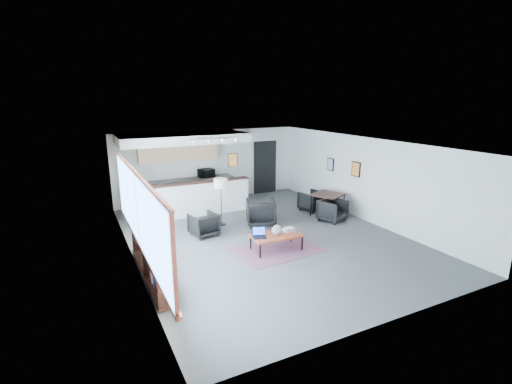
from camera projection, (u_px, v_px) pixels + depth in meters
name	position (u px, v px, depth m)	size (l,w,h in m)	color
room	(265.00, 192.00, 9.98)	(7.02, 9.02, 2.62)	#47474A
window	(138.00, 213.00, 7.66)	(0.10, 5.95, 1.66)	#8CBFFF
console	(151.00, 264.00, 7.89)	(0.35, 3.00, 0.80)	#321911
kitchenette	(184.00, 169.00, 12.66)	(4.20, 1.96, 2.60)	white
doorway	(264.00, 166.00, 14.86)	(1.10, 0.12, 2.15)	black
track_light	(215.00, 139.00, 11.33)	(1.60, 0.07, 0.15)	silver
wall_art_lower	(356.00, 169.00, 11.77)	(0.03, 0.38, 0.48)	black
wall_art_upper	(330.00, 164.00, 12.90)	(0.03, 0.34, 0.44)	black
kilim_rug	(276.00, 250.00, 9.43)	(2.23, 1.61, 0.01)	#5D3348
coffee_table	(276.00, 236.00, 9.34)	(1.30, 0.74, 0.41)	maroon
laptop	(259.00, 234.00, 9.18)	(0.39, 0.35, 0.24)	black
ceramic_pot	(277.00, 230.00, 9.27)	(0.26, 0.26, 0.26)	gray
book_stack	(289.00, 229.00, 9.59)	(0.29, 0.23, 0.09)	silver
coaster	(283.00, 238.00, 9.12)	(0.13, 0.13, 0.01)	#E5590C
armchair_left	(204.00, 223.00, 10.33)	(0.69, 0.65, 0.71)	black
armchair_right	(261.00, 211.00, 11.20)	(0.84, 0.79, 0.87)	black
floor_lamp	(221.00, 185.00, 11.00)	(0.52, 0.52, 1.44)	black
dining_table	(328.00, 196.00, 12.00)	(1.16, 1.16, 0.74)	#321911
dining_chair_near	(333.00, 211.00, 11.57)	(0.62, 0.58, 0.64)	black
dining_chair_far	(312.00, 202.00, 12.64)	(0.61, 0.58, 0.63)	black
microwave	(206.00, 172.00, 13.51)	(0.55, 0.31, 0.37)	black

